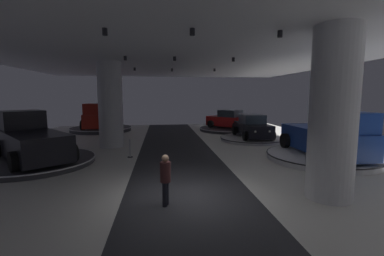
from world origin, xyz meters
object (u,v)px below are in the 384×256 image
at_px(column_left, 110,105).
at_px(visitor_walking_near, 165,177).
at_px(display_platform_mid_right, 322,157).
at_px(pickup_truck_mid_right, 328,137).
at_px(display_platform_far_right, 252,139).
at_px(display_car_far_right, 252,127).
at_px(column_right, 333,115).
at_px(display_platform_deep_right, 229,129).
at_px(display_car_deep_right, 229,120).
at_px(display_platform_mid_left, 34,161).
at_px(pickup_truck_mid_left, 31,139).
at_px(pickup_truck_deep_left, 100,118).
at_px(display_platform_deep_left, 101,129).

distance_m(column_left, visitor_walking_near, 10.54).
distance_m(display_platform_mid_right, pickup_truck_mid_right, 1.12).
relative_size(display_platform_far_right, display_car_far_right, 1.12).
bearing_deg(column_right, column_left, 131.46).
bearing_deg(display_platform_mid_right, column_right, -121.33).
relative_size(display_platform_deep_right, display_car_deep_right, 1.30).
bearing_deg(visitor_walking_near, display_platform_mid_left, 138.23).
bearing_deg(pickup_truck_mid_left, column_left, 51.32).
xyz_separation_m(column_left, display_platform_far_right, (10.05, 1.33, -2.62)).
distance_m(display_platform_far_right, pickup_truck_mid_left, 14.26).
height_order(display_platform_mid_right, pickup_truck_mid_left, pickup_truck_mid_left).
height_order(display_platform_deep_right, visitor_walking_near, visitor_walking_near).
bearing_deg(display_platform_mid_right, pickup_truck_mid_left, 175.93).
xyz_separation_m(display_platform_mid_right, pickup_truck_deep_left, (-14.05, 12.88, 1.11)).
xyz_separation_m(display_platform_far_right, visitor_walking_near, (-6.71, -11.16, 0.77)).
height_order(pickup_truck_mid_right, display_platform_deep_left, pickup_truck_mid_right).
bearing_deg(column_right, pickup_truck_mid_right, 56.88).
relative_size(column_left, display_platform_deep_right, 0.98).
distance_m(display_platform_far_right, pickup_truck_deep_left, 14.16).
height_order(pickup_truck_mid_right, pickup_truck_deep_left, pickup_truck_deep_left).
bearing_deg(pickup_truck_mid_right, column_right, -123.12).
relative_size(display_car_far_right, display_platform_deep_right, 0.76).
bearing_deg(pickup_truck_mid_left, display_car_far_right, 21.89).
relative_size(column_right, pickup_truck_deep_left, 1.03).
bearing_deg(display_platform_far_right, pickup_truck_deep_left, 152.30).
height_order(display_platform_deep_left, pickup_truck_mid_left, pickup_truck_mid_left).
bearing_deg(pickup_truck_deep_left, pickup_truck_mid_left, -93.47).
xyz_separation_m(display_platform_mid_right, pickup_truck_mid_right, (0.00, -0.32, 1.07)).
xyz_separation_m(display_platform_deep_left, display_car_deep_right, (12.17, -1.26, 0.86)).
bearing_deg(display_platform_far_right, display_car_far_right, 88.59).
xyz_separation_m(display_car_far_right, visitor_walking_near, (-6.71, -11.19, -0.09)).
xyz_separation_m(display_platform_mid_right, display_platform_far_right, (-1.56, 6.33, -0.04)).
distance_m(pickup_truck_mid_right, display_car_far_right, 6.86).
height_order(column_left, display_platform_far_right, column_left).
bearing_deg(column_right, display_platform_far_right, 82.98).
relative_size(display_platform_mid_left, visitor_walking_near, 3.57).
distance_m(pickup_truck_mid_left, display_platform_deep_right, 16.91).
bearing_deg(display_platform_deep_right, display_platform_deep_left, 174.19).
height_order(display_car_far_right, visitor_walking_near, display_car_far_right).
xyz_separation_m(column_right, pickup_truck_deep_left, (-11.12, 17.71, -1.46)).
height_order(column_left, pickup_truck_deep_left, column_left).
bearing_deg(display_platform_deep_left, display_platform_mid_left, -92.38).
bearing_deg(pickup_truck_mid_left, visitor_walking_near, -42.14).
bearing_deg(display_platform_deep_right, display_car_far_right, -86.51).
bearing_deg(visitor_walking_near, display_platform_mid_right, 30.27).
bearing_deg(display_car_far_right, pickup_truck_mid_left, -158.11).
bearing_deg(pickup_truck_mid_right, pickup_truck_deep_left, 136.79).
bearing_deg(pickup_truck_deep_left, display_car_far_right, -27.58).
height_order(display_car_far_right, display_platform_deep_left, display_car_far_right).
xyz_separation_m(pickup_truck_mid_left, display_platform_deep_right, (12.87, 10.92, -1.04)).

